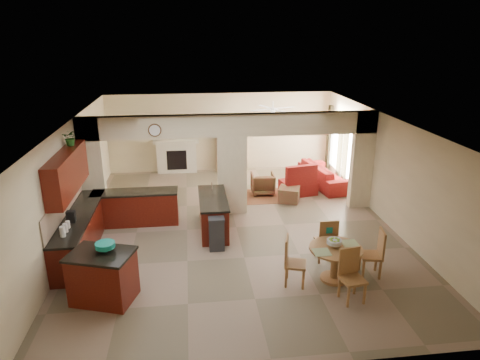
{
  "coord_description": "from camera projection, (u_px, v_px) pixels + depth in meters",
  "views": [
    {
      "loc": [
        -1.13,
        -10.09,
        4.85
      ],
      "look_at": [
        0.14,
        0.3,
        1.2
      ],
      "focal_mm": 32.0,
      "sensor_mm": 36.0,
      "label": 1
    }
  ],
  "objects": [
    {
      "name": "floor",
      "position": [
        236.0,
        227.0,
        11.18
      ],
      "size": [
        10.0,
        10.0,
        0.0
      ],
      "primitive_type": "plane",
      "color": "#826D5A",
      "rests_on": "ground"
    },
    {
      "name": "ceiling",
      "position": [
        236.0,
        121.0,
        10.26
      ],
      "size": [
        10.0,
        10.0,
        0.0
      ],
      "primitive_type": "plane",
      "rotation": [
        3.14,
        0.0,
        0.0
      ],
      "color": "white",
      "rests_on": "wall_back"
    },
    {
      "name": "wall_back",
      "position": [
        220.0,
        132.0,
        15.41
      ],
      "size": [
        8.0,
        0.0,
        8.0
      ],
      "primitive_type": "plane",
      "rotation": [
        1.57,
        0.0,
        0.0
      ],
      "color": "beige",
      "rests_on": "floor"
    },
    {
      "name": "wall_front",
      "position": [
        276.0,
        290.0,
        6.03
      ],
      "size": [
        8.0,
        0.0,
        8.0
      ],
      "primitive_type": "plane",
      "rotation": [
        -1.57,
        0.0,
        0.0
      ],
      "color": "beige",
      "rests_on": "floor"
    },
    {
      "name": "wall_left",
      "position": [
        71.0,
        183.0,
        10.26
      ],
      "size": [
        0.0,
        10.0,
        10.0
      ],
      "primitive_type": "plane",
      "rotation": [
        1.57,
        0.0,
        1.57
      ],
      "color": "beige",
      "rests_on": "floor"
    },
    {
      "name": "wall_right",
      "position": [
        388.0,
        171.0,
        11.18
      ],
      "size": [
        0.0,
        10.0,
        10.0
      ],
      "primitive_type": "plane",
      "rotation": [
        1.57,
        0.0,
        -1.57
      ],
      "color": "beige",
      "rests_on": "floor"
    },
    {
      "name": "partition_left_pier",
      "position": [
        92.0,
        170.0,
        11.23
      ],
      "size": [
        0.6,
        0.25,
        2.8
      ],
      "primitive_type": "cube",
      "color": "beige",
      "rests_on": "floor"
    },
    {
      "name": "partition_center_pier",
      "position": [
        232.0,
        175.0,
        11.76
      ],
      "size": [
        0.8,
        0.25,
        2.2
      ],
      "primitive_type": "cube",
      "color": "beige",
      "rests_on": "floor"
    },
    {
      "name": "partition_right_pier",
      "position": [
        362.0,
        160.0,
        12.08
      ],
      "size": [
        0.6,
        0.25,
        2.8
      ],
      "primitive_type": "cube",
      "color": "beige",
      "rests_on": "floor"
    },
    {
      "name": "partition_header",
      "position": [
        232.0,
        125.0,
        11.29
      ],
      "size": [
        8.0,
        0.25,
        0.6
      ],
      "primitive_type": "cube",
      "color": "beige",
      "rests_on": "partition_center_pier"
    },
    {
      "name": "kitchen_counter",
      "position": [
        105.0,
        221.0,
        10.42
      ],
      "size": [
        2.52,
        3.29,
        1.48
      ],
      "color": "#410C07",
      "rests_on": "floor"
    },
    {
      "name": "upper_cabinets",
      "position": [
        67.0,
        173.0,
        9.36
      ],
      "size": [
        0.35,
        2.4,
        0.9
      ],
      "primitive_type": "cube",
      "color": "#410C07",
      "rests_on": "wall_left"
    },
    {
      "name": "peninsula",
      "position": [
        213.0,
        214.0,
        10.86
      ],
      "size": [
        0.7,
        1.85,
        0.91
      ],
      "color": "#410C07",
      "rests_on": "floor"
    },
    {
      "name": "wall_clock",
      "position": [
        155.0,
        130.0,
        10.94
      ],
      "size": [
        0.34,
        0.03,
        0.34
      ],
      "primitive_type": "cylinder",
      "rotation": [
        1.57,
        0.0,
        0.0
      ],
      "color": "#54361C",
      "rests_on": "partition_header"
    },
    {
      "name": "rug",
      "position": [
        267.0,
        196.0,
        13.28
      ],
      "size": [
        1.6,
        1.3,
        0.01
      ],
      "primitive_type": "cube",
      "color": "brown",
      "rests_on": "floor"
    },
    {
      "name": "fireplace",
      "position": [
        177.0,
        156.0,
        15.32
      ],
      "size": [
        1.6,
        0.35,
        1.2
      ],
      "color": "silver",
      "rests_on": "floor"
    },
    {
      "name": "shelving_unit",
      "position": [
        231.0,
        147.0,
        15.44
      ],
      "size": [
        1.0,
        0.32,
        1.8
      ],
      "primitive_type": "cube",
      "color": "olive",
      "rests_on": "floor"
    },
    {
      "name": "window_a",
      "position": [
        354.0,
        154.0,
        13.4
      ],
      "size": [
        0.02,
        0.9,
        1.9
      ],
      "primitive_type": "cube",
      "color": "white",
      "rests_on": "wall_right"
    },
    {
      "name": "window_b",
      "position": [
        336.0,
        141.0,
        14.99
      ],
      "size": [
        0.02,
        0.9,
        1.9
      ],
      "primitive_type": "cube",
      "color": "white",
      "rests_on": "wall_right"
    },
    {
      "name": "glazed_door",
      "position": [
        344.0,
        152.0,
        14.24
      ],
      "size": [
        0.02,
        0.7,
        2.1
      ],
      "primitive_type": "cube",
      "color": "white",
      "rests_on": "wall_right"
    },
    {
      "name": "drape_a_left",
      "position": [
        360.0,
        160.0,
        12.83
      ],
      "size": [
        0.1,
        0.28,
        2.3
      ],
      "primitive_type": "cube",
      "color": "#3F2219",
      "rests_on": "wall_right"
    },
    {
      "name": "drape_a_right",
      "position": [
        346.0,
        149.0,
        13.95
      ],
      "size": [
        0.1,
        0.28,
        2.3
      ],
      "primitive_type": "cube",
      "color": "#3F2219",
      "rests_on": "wall_right"
    },
    {
      "name": "drape_b_left",
      "position": [
        340.0,
        145.0,
        14.42
      ],
      "size": [
        0.1,
        0.28,
        2.3
      ],
      "primitive_type": "cube",
      "color": "#3F2219",
      "rests_on": "wall_right"
    },
    {
      "name": "drape_b_right",
      "position": [
        329.0,
        137.0,
        15.55
      ],
      "size": [
        0.1,
        0.28,
        2.3
      ],
      "primitive_type": "cube",
      "color": "#3F2219",
      "rests_on": "wall_right"
    },
    {
      "name": "ceiling_fan",
      "position": [
        273.0,
        109.0,
        13.32
      ],
      "size": [
        1.0,
        1.0,
        0.1
      ],
      "primitive_type": "cylinder",
      "color": "white",
      "rests_on": "ceiling"
    },
    {
      "name": "kitchen_island",
      "position": [
        103.0,
        276.0,
        8.01
      ],
      "size": [
        1.34,
        1.13,
        0.99
      ],
      "rotation": [
        0.0,
        0.0,
        -0.32
      ],
      "color": "#410C07",
      "rests_on": "floor"
    },
    {
      "name": "teal_bowl",
      "position": [
        105.0,
        247.0,
        7.9
      ],
      "size": [
        0.36,
        0.36,
        0.17
      ],
      "primitive_type": "cylinder",
      "color": "#138577",
      "rests_on": "kitchen_island"
    },
    {
      "name": "trash_can",
      "position": [
        217.0,
        235.0,
        9.94
      ],
      "size": [
        0.35,
        0.3,
        0.74
      ],
      "primitive_type": "cube",
      "rotation": [
        0.0,
        0.0,
        0.0
      ],
      "color": "#29292B",
      "rests_on": "floor"
    },
    {
      "name": "dining_table",
      "position": [
        335.0,
        258.0,
        8.67
      ],
      "size": [
        1.08,
        1.08,
        0.73
      ],
      "color": "olive",
      "rests_on": "floor"
    },
    {
      "name": "fruit_bowl",
      "position": [
        334.0,
        243.0,
        8.62
      ],
      "size": [
        0.31,
        0.31,
        0.16
      ],
      "primitive_type": "cylinder",
      "color": "#77B526",
      "rests_on": "dining_table"
    },
    {
      "name": "sofa",
      "position": [
        325.0,
        175.0,
        14.16
      ],
      "size": [
        2.53,
        1.31,
        0.7
      ],
      "primitive_type": "imported",
      "rotation": [
        0.0,
        0.0,
        1.73
      ],
      "color": "maroon",
      "rests_on": "floor"
    },
    {
      "name": "chaise",
      "position": [
        298.0,
        187.0,
        13.47
      ],
      "size": [
        1.16,
        1.02,
        0.4
      ],
      "primitive_type": "cube",
      "rotation": [
        0.0,
        0.0,
        0.22
      ],
      "color": "maroon",
      "rests_on": "floor"
    },
    {
      "name": "armchair",
      "position": [
        263.0,
        183.0,
        13.41
      ],
      "size": [
        0.73,
        0.75,
        0.66
      ],
      "primitive_type": "imported",
      "rotation": [
        0.0,
        0.0,
        3.1
      ],
      "color": "maroon",
      "rests_on": "floor"
    },
    {
      "name": "ottoman",
      "position": [
        289.0,
        194.0,
        12.83
      ],
      "size": [
        0.77,
        0.77,
        0.43
      ],
      "primitive_type": "cube",
      "rotation": [
        0.0,
        0.0,
        -0.36
      ],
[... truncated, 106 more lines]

